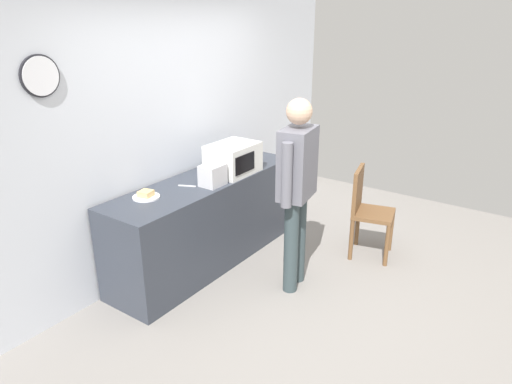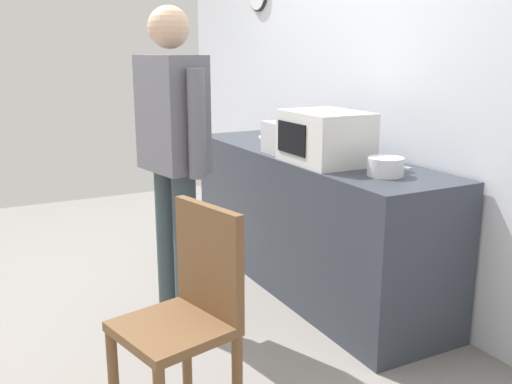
{
  "view_description": "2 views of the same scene",
  "coord_description": "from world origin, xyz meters",
  "px_view_note": "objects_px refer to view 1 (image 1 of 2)",
  "views": [
    {
      "loc": [
        -3.23,
        -1.66,
        2.42
      ],
      "look_at": [
        0.18,
        0.74,
        0.81
      ],
      "focal_mm": 33.06,
      "sensor_mm": 36.0,
      "label": 1
    },
    {
      "loc": [
        3.06,
        -0.76,
        1.53
      ],
      "look_at": [
        0.13,
        0.76,
        0.71
      ],
      "focal_mm": 40.36,
      "sensor_mm": 36.0,
      "label": 2
    }
  ],
  "objects_px": {
    "toaster": "(213,175)",
    "spoon_utensil": "(187,186)",
    "sandwich_plate": "(146,196)",
    "fork_utensil": "(227,160)",
    "salad_bowl": "(252,156)",
    "wooden_chair": "(367,208)",
    "microwave": "(233,159)",
    "person_standing": "(297,182)"
  },
  "relations": [
    {
      "from": "toaster",
      "to": "person_standing",
      "type": "height_order",
      "value": "person_standing"
    },
    {
      "from": "salad_bowl",
      "to": "wooden_chair",
      "type": "bearing_deg",
      "value": -75.88
    },
    {
      "from": "wooden_chair",
      "to": "toaster",
      "type": "bearing_deg",
      "value": 136.79
    },
    {
      "from": "microwave",
      "to": "wooden_chair",
      "type": "bearing_deg",
      "value": -56.68
    },
    {
      "from": "spoon_utensil",
      "to": "wooden_chair",
      "type": "height_order",
      "value": "wooden_chair"
    },
    {
      "from": "salad_bowl",
      "to": "fork_utensil",
      "type": "xyz_separation_m",
      "value": [
        -0.15,
        0.23,
        -0.04
      ]
    },
    {
      "from": "spoon_utensil",
      "to": "person_standing",
      "type": "bearing_deg",
      "value": -69.73
    },
    {
      "from": "sandwich_plate",
      "to": "fork_utensil",
      "type": "distance_m",
      "value": 1.27
    },
    {
      "from": "sandwich_plate",
      "to": "wooden_chair",
      "type": "height_order",
      "value": "sandwich_plate"
    },
    {
      "from": "toaster",
      "to": "sandwich_plate",
      "type": "bearing_deg",
      "value": 154.72
    },
    {
      "from": "microwave",
      "to": "fork_utensil",
      "type": "xyz_separation_m",
      "value": [
        0.29,
        0.31,
        -0.15
      ]
    },
    {
      "from": "microwave",
      "to": "toaster",
      "type": "bearing_deg",
      "value": -170.74
    },
    {
      "from": "salad_bowl",
      "to": "fork_utensil",
      "type": "bearing_deg",
      "value": 123.66
    },
    {
      "from": "microwave",
      "to": "wooden_chair",
      "type": "height_order",
      "value": "microwave"
    },
    {
      "from": "salad_bowl",
      "to": "toaster",
      "type": "xyz_separation_m",
      "value": [
        -0.84,
        -0.15,
        0.05
      ]
    },
    {
      "from": "fork_utensil",
      "to": "wooden_chair",
      "type": "bearing_deg",
      "value": -72.45
    },
    {
      "from": "salad_bowl",
      "to": "fork_utensil",
      "type": "relative_size",
      "value": 1.11
    },
    {
      "from": "sandwich_plate",
      "to": "person_standing",
      "type": "relative_size",
      "value": 0.14
    },
    {
      "from": "toaster",
      "to": "spoon_utensil",
      "type": "height_order",
      "value": "toaster"
    },
    {
      "from": "fork_utensil",
      "to": "spoon_utensil",
      "type": "bearing_deg",
      "value": -167.21
    },
    {
      "from": "fork_utensil",
      "to": "wooden_chair",
      "type": "xyz_separation_m",
      "value": [
        0.46,
        -1.45,
        -0.37
      ]
    },
    {
      "from": "sandwich_plate",
      "to": "toaster",
      "type": "relative_size",
      "value": 1.08
    },
    {
      "from": "toaster",
      "to": "person_standing",
      "type": "distance_m",
      "value": 0.82
    },
    {
      "from": "fork_utensil",
      "to": "person_standing",
      "type": "relative_size",
      "value": 0.1
    },
    {
      "from": "salad_bowl",
      "to": "spoon_utensil",
      "type": "distance_m",
      "value": 1.0
    },
    {
      "from": "toaster",
      "to": "wooden_chair",
      "type": "relative_size",
      "value": 0.23
    },
    {
      "from": "person_standing",
      "to": "spoon_utensil",
      "type": "bearing_deg",
      "value": 110.27
    },
    {
      "from": "spoon_utensil",
      "to": "salad_bowl",
      "type": "bearing_deg",
      "value": -1.91
    },
    {
      "from": "spoon_utensil",
      "to": "person_standing",
      "type": "height_order",
      "value": "person_standing"
    },
    {
      "from": "sandwich_plate",
      "to": "wooden_chair",
      "type": "xyz_separation_m",
      "value": [
        1.73,
        -1.35,
        -0.39
      ]
    },
    {
      "from": "microwave",
      "to": "spoon_utensil",
      "type": "height_order",
      "value": "microwave"
    },
    {
      "from": "microwave",
      "to": "toaster",
      "type": "distance_m",
      "value": 0.4
    },
    {
      "from": "toaster",
      "to": "wooden_chair",
      "type": "height_order",
      "value": "toaster"
    },
    {
      "from": "salad_bowl",
      "to": "person_standing",
      "type": "xyz_separation_m",
      "value": [
        -0.64,
        -0.94,
        0.09
      ]
    },
    {
      "from": "sandwich_plate",
      "to": "wooden_chair",
      "type": "bearing_deg",
      "value": -38.05
    },
    {
      "from": "spoon_utensil",
      "to": "toaster",
      "type": "bearing_deg",
      "value": -48.11
    },
    {
      "from": "microwave",
      "to": "toaster",
      "type": "height_order",
      "value": "microwave"
    },
    {
      "from": "sandwich_plate",
      "to": "fork_utensil",
      "type": "relative_size",
      "value": 1.4
    },
    {
      "from": "microwave",
      "to": "person_standing",
      "type": "height_order",
      "value": "person_standing"
    },
    {
      "from": "microwave",
      "to": "salad_bowl",
      "type": "bearing_deg",
      "value": 10.4
    },
    {
      "from": "fork_utensil",
      "to": "person_standing",
      "type": "height_order",
      "value": "person_standing"
    },
    {
      "from": "microwave",
      "to": "spoon_utensil",
      "type": "xyz_separation_m",
      "value": [
        -0.56,
        0.11,
        -0.15
      ]
    }
  ]
}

